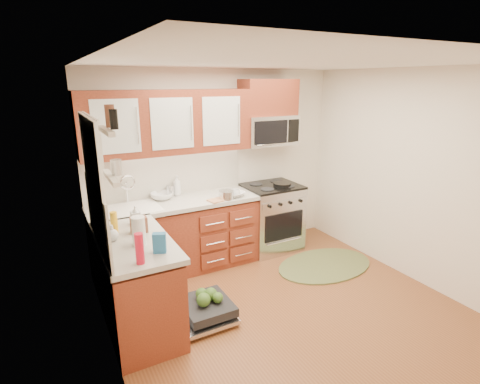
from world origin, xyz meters
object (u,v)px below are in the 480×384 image
dishwasher (203,311)px  cup (235,193)px  upper_cabinets (168,122)px  sink (133,219)px  paper_towel_roll (139,231)px  cutting_board (219,200)px  range (271,217)px  skillet (282,185)px  bowl_b (162,196)px  rug (325,265)px  microwave (269,130)px  bowl_a (234,194)px  stock_pot (226,195)px

dishwasher → cup: size_ratio=5.49×
upper_cabinets → cup: bearing=-23.9°
upper_cabinets → sink: bearing=-163.6°
paper_towel_roll → cutting_board: bearing=35.3°
dishwasher → cutting_board: 1.39m
range → skillet: size_ratio=3.88×
upper_cabinets → range: size_ratio=2.16×
dishwasher → bowl_b: size_ratio=2.56×
rug → skillet: size_ratio=5.50×
dishwasher → cup: bearing=47.6°
upper_cabinets → microwave: 1.42m
range → sink: (-1.93, -0.01, 0.33)m
sink → bowl_b: bearing=23.8°
skillet → bowl_b: size_ratio=0.90×
range → skillet: bearing=-48.0°
paper_towel_roll → microwave: bearing=29.1°
range → cutting_board: range is taller
bowl_a → bowl_b: (-0.85, 0.32, 0.01)m
range → paper_towel_roll: 2.42m
sink → bowl_a: (1.26, -0.14, 0.16)m
bowl_b → rug: bearing=-28.0°
skillet → stock_pot: (-0.91, -0.10, 0.01)m
microwave → dishwasher: size_ratio=1.09×
skillet → cup: size_ratio=1.92×
microwave → paper_towel_roll: bearing=-150.9°
upper_cabinets → microwave: bearing=-1.0°
microwave → bowl_a: (-0.67, -0.27, -0.74)m
microwave → rug: 1.96m
paper_towel_roll → cup: 1.67m
range → paper_towel_roll: (-2.10, -1.05, 0.58)m
cup → bowl_b: bearing=157.7°
bowl_b → paper_towel_roll: bearing=-115.3°
cup → rug: bearing=-32.4°
skillet → bowl_b: 1.64m
rug → skillet: (-0.23, 0.71, 0.96)m
sink → cutting_board: 1.04m
rug → bowl_b: size_ratio=4.92×
skillet → stock_pot: size_ratio=1.31×
microwave → bowl_a: size_ratio=2.99×
sink → cup: size_ratio=4.87×
dishwasher → cutting_board: size_ratio=2.75×
dishwasher → upper_cabinets: bearing=84.0°
cup → upper_cabinets: bearing=156.1°
rug → skillet: bearing=108.1°
rug → upper_cabinets: bearing=151.0°
dishwasher → skillet: 2.12m
upper_cabinets → rug: 2.72m
bowl_a → cup: cup is taller
range → sink: range is taller
upper_cabinets → paper_towel_roll: size_ratio=7.77×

